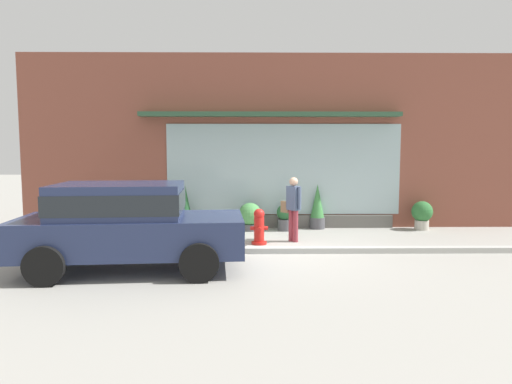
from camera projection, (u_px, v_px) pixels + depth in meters
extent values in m
plane|color=#9E9B93|center=(275.00, 251.00, 10.12)|extent=(60.00, 60.00, 0.00)
cube|color=#B2B2AD|center=(276.00, 250.00, 9.91)|extent=(14.00, 0.24, 0.12)
cube|color=brown|center=(270.00, 142.00, 13.07)|extent=(14.00, 0.36, 4.89)
cube|color=#9EB7BC|center=(284.00, 169.00, 12.95)|extent=(6.58, 0.03, 2.55)
cube|color=#2D5138|center=(270.00, 114.00, 12.65)|extent=(7.18, 0.56, 0.12)
cube|color=#605E59|center=(270.00, 221.00, 13.07)|extent=(6.98, 0.20, 0.36)
cylinder|color=red|center=(259.00, 243.00, 10.82)|extent=(0.36, 0.36, 0.06)
cylinder|color=red|center=(259.00, 229.00, 10.79)|extent=(0.24, 0.24, 0.58)
sphere|color=red|center=(259.00, 214.00, 10.76)|extent=(0.26, 0.26, 0.26)
cylinder|color=red|center=(252.00, 228.00, 10.79)|extent=(0.10, 0.09, 0.09)
cylinder|color=red|center=(266.00, 228.00, 10.79)|extent=(0.10, 0.09, 0.09)
cylinder|color=red|center=(259.00, 229.00, 10.63)|extent=(0.09, 0.10, 0.09)
cylinder|color=#8E333D|center=(291.00, 225.00, 11.15)|extent=(0.12, 0.12, 0.77)
cylinder|color=#8E333D|center=(296.00, 226.00, 11.04)|extent=(0.12, 0.12, 0.77)
cube|color=#475675|center=(294.00, 198.00, 11.03)|extent=(0.34, 0.34, 0.58)
sphere|color=tan|center=(294.00, 182.00, 10.99)|extent=(0.21, 0.21, 0.21)
cylinder|color=#475675|center=(288.00, 197.00, 11.17)|extent=(0.08, 0.08, 0.55)
cylinder|color=#475675|center=(300.00, 198.00, 10.89)|extent=(0.08, 0.08, 0.55)
cube|color=#846647|center=(285.00, 207.00, 11.27)|extent=(0.24, 0.24, 0.28)
cube|color=navy|center=(132.00, 235.00, 8.42)|extent=(4.17, 2.01, 0.67)
cube|color=navy|center=(120.00, 201.00, 8.34)|extent=(2.34, 1.74, 0.65)
cube|color=#1E2328|center=(120.00, 201.00, 8.34)|extent=(2.38, 1.76, 0.36)
cylinder|color=black|center=(202.00, 242.00, 9.43)|extent=(0.68, 0.23, 0.67)
cylinder|color=black|center=(199.00, 263.00, 7.69)|extent=(0.68, 0.23, 0.67)
cylinder|color=black|center=(76.00, 244.00, 9.21)|extent=(0.68, 0.23, 0.67)
cylinder|color=black|center=(44.00, 266.00, 7.47)|extent=(0.68, 0.23, 0.67)
cylinder|color=#B7B2A3|center=(422.00, 225.00, 12.74)|extent=(0.38, 0.38, 0.27)
sphere|color=#2D6B33|center=(422.00, 211.00, 12.70)|extent=(0.57, 0.57, 0.57)
cylinder|color=#4C4C51|center=(153.00, 225.00, 12.64)|extent=(0.48, 0.48, 0.32)
sphere|color=#23562D|center=(153.00, 211.00, 12.60)|extent=(0.53, 0.53, 0.53)
cylinder|color=#4C4C51|center=(317.00, 223.00, 12.93)|extent=(0.43, 0.43, 0.32)
cone|color=#3D8442|center=(317.00, 201.00, 12.87)|extent=(0.38, 0.38, 0.93)
cylinder|color=#4C4C51|center=(285.00, 225.00, 12.62)|extent=(0.40, 0.40, 0.31)
sphere|color=#23562D|center=(285.00, 212.00, 12.59)|extent=(0.45, 0.45, 0.45)
cylinder|color=#B7B2A3|center=(186.00, 226.00, 12.75)|extent=(0.45, 0.45, 0.21)
cone|color=#23562D|center=(185.00, 204.00, 12.69)|extent=(0.40, 0.40, 1.02)
cylinder|color=#4C4C51|center=(250.00, 227.00, 12.63)|extent=(0.45, 0.45, 0.18)
sphere|color=#4C934C|center=(250.00, 214.00, 12.59)|extent=(0.63, 0.63, 0.63)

